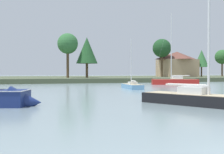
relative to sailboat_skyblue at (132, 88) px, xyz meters
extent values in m
cube|color=#4C563D|center=(-8.64, 47.33, 0.36)|extent=(230.62, 48.20, 1.10)
cube|color=#669ECC|center=(0.00, 0.01, -0.09)|extent=(2.40, 6.41, 1.17)
cube|color=#CCB78E|center=(0.00, 0.01, 0.52)|extent=(2.15, 6.02, 0.04)
cube|color=silver|center=(-0.03, -0.30, 0.73)|extent=(1.31, 1.48, 0.38)
cylinder|color=silver|center=(0.04, 0.51, 4.08)|extent=(0.13, 0.13, 7.10)
cylinder|color=silver|center=(-0.06, -0.74, 1.01)|extent=(0.31, 2.51, 0.10)
cylinder|color=silver|center=(-0.06, -0.74, 1.06)|extent=(0.33, 2.26, 0.14)
cylinder|color=#999999|center=(0.15, 1.76, 4.06)|extent=(0.23, 2.52, 7.05)
cone|color=navy|center=(-15.68, -18.44, 0.09)|extent=(2.91, 3.02, 2.47)
cube|color=#B2231E|center=(13.90, 11.37, -0.02)|extent=(9.69, 5.29, 1.92)
cube|color=#CCB78E|center=(13.90, 11.37, 0.96)|extent=(9.06, 4.84, 0.04)
cube|color=silver|center=(14.34, 11.22, 1.26)|extent=(2.45, 2.10, 0.57)
cylinder|color=silver|center=(13.18, 11.61, 7.81)|extent=(0.19, 0.19, 13.66)
cylinder|color=silver|center=(14.97, 11.00, 1.65)|extent=(3.62, 1.37, 0.15)
cylinder|color=silver|center=(14.97, 11.00, 1.70)|extent=(3.26, 1.24, 0.14)
cylinder|color=#999999|center=(11.40, 12.23, 7.79)|extent=(3.59, 1.25, 13.62)
cube|color=black|center=(-2.87, -21.88, -0.07)|extent=(6.66, 9.28, 1.40)
cube|color=#CCB78E|center=(-2.87, -21.88, 0.66)|extent=(6.14, 8.65, 0.04)
cube|color=silver|center=(-3.10, -21.48, 0.96)|extent=(2.32, 2.53, 0.56)
cylinder|color=silver|center=(-2.50, -22.53, 7.36)|extent=(0.19, 0.19, 13.36)
cylinder|color=silver|center=(-3.42, -20.91, 1.34)|extent=(1.98, 3.32, 0.15)
cylinder|color=silver|center=(-3.42, -20.91, 1.39)|extent=(1.78, 2.99, 0.14)
cylinder|color=brown|center=(25.87, 40.78, 4.85)|extent=(0.62, 0.62, 7.87)
sphere|color=#1E4723|center=(25.87, 40.78, 10.12)|extent=(5.93, 5.93, 5.93)
cylinder|color=brown|center=(40.11, 40.02, 3.62)|extent=(0.49, 0.49, 5.41)
cone|color=#336B38|center=(40.11, 40.02, 7.02)|extent=(4.65, 4.65, 5.69)
cylinder|color=brown|center=(52.60, 45.48, 3.87)|extent=(0.58, 0.58, 5.91)
sphere|color=#2D602D|center=(52.60, 45.48, 8.00)|extent=(5.22, 5.22, 5.22)
cylinder|color=brown|center=(-5.26, 33.57, 4.82)|extent=(0.69, 0.69, 7.81)
sphere|color=#336B38|center=(-5.26, 33.57, 9.95)|extent=(5.43, 5.43, 5.43)
cylinder|color=brown|center=(-0.15, 33.38, 4.12)|extent=(0.67, 0.67, 6.42)
cone|color=#235128|center=(-0.15, 33.38, 8.28)|extent=(5.74, 5.74, 7.02)
cube|color=tan|center=(32.71, 43.18, 3.77)|extent=(10.92, 9.86, 5.71)
pyramid|color=brown|center=(32.71, 43.18, 7.96)|extent=(11.80, 10.65, 2.67)
camera|label=1|loc=(-15.63, -40.62, 2.37)|focal=44.99mm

